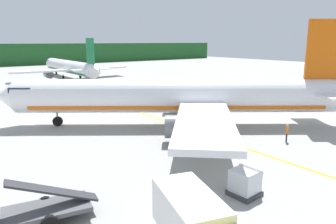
{
  "coord_description": "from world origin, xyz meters",
  "views": [
    {
      "loc": [
        -19.89,
        -4.24,
        9.56
      ],
      "look_at": [
        -0.92,
        21.31,
        2.38
      ],
      "focal_mm": 33.76,
      "sensor_mm": 36.0,
      "label": 1
    }
  ],
  "objects_px": {
    "crew_loader_left": "(221,141)",
    "crew_supervisor": "(287,131)",
    "airliner_mid_apron": "(70,67)",
    "cargo_container_mid": "(245,182)",
    "airliner_foreground": "(182,97)",
    "crew_loader_right": "(225,136)",
    "service_truck_baggage": "(4,210)"
  },
  "relations": [
    {
      "from": "crew_loader_left",
      "to": "crew_supervisor",
      "type": "relative_size",
      "value": 0.96
    },
    {
      "from": "airliner_mid_apron",
      "to": "cargo_container_mid",
      "type": "xyz_separation_m",
      "value": [
        -13.73,
        -68.99,
        -2.05
      ]
    },
    {
      "from": "airliner_foreground",
      "to": "crew_loader_left",
      "type": "height_order",
      "value": "airliner_foreground"
    },
    {
      "from": "cargo_container_mid",
      "to": "crew_loader_right",
      "type": "xyz_separation_m",
      "value": [
        5.98,
        7.37,
        0.13
      ]
    },
    {
      "from": "cargo_container_mid",
      "to": "crew_loader_left",
      "type": "relative_size",
      "value": 1.09
    },
    {
      "from": "service_truck_baggage",
      "to": "crew_loader_left",
      "type": "height_order",
      "value": "service_truck_baggage"
    },
    {
      "from": "crew_loader_right",
      "to": "crew_supervisor",
      "type": "distance_m",
      "value": 6.38
    },
    {
      "from": "service_truck_baggage",
      "to": "crew_supervisor",
      "type": "bearing_deg",
      "value": 0.06
    },
    {
      "from": "airliner_mid_apron",
      "to": "airliner_foreground",
      "type": "bearing_deg",
      "value": -96.72
    },
    {
      "from": "crew_loader_left",
      "to": "crew_loader_right",
      "type": "distance_m",
      "value": 1.49
    },
    {
      "from": "cargo_container_mid",
      "to": "crew_supervisor",
      "type": "distance_m",
      "value": 12.74
    },
    {
      "from": "airliner_foreground",
      "to": "service_truck_baggage",
      "type": "bearing_deg",
      "value": -152.09
    },
    {
      "from": "crew_supervisor",
      "to": "cargo_container_mid",
      "type": "bearing_deg",
      "value": -157.95
    },
    {
      "from": "crew_supervisor",
      "to": "airliner_foreground",
      "type": "bearing_deg",
      "value": 112.21
    },
    {
      "from": "airliner_foreground",
      "to": "service_truck_baggage",
      "type": "xyz_separation_m",
      "value": [
        -20.31,
        -10.76,
        -2.22
      ]
    },
    {
      "from": "airliner_foreground",
      "to": "cargo_container_mid",
      "type": "height_order",
      "value": "airliner_foreground"
    },
    {
      "from": "crew_loader_right",
      "to": "cargo_container_mid",
      "type": "bearing_deg",
      "value": -129.02
    },
    {
      "from": "airliner_mid_apron",
      "to": "service_truck_baggage",
      "type": "xyz_separation_m",
      "value": [
        -26.61,
        -64.23,
        -1.74
      ]
    },
    {
      "from": "crew_loader_left",
      "to": "service_truck_baggage",
      "type": "bearing_deg",
      "value": -173.84
    },
    {
      "from": "airliner_foreground",
      "to": "crew_loader_right",
      "type": "distance_m",
      "value": 8.61
    },
    {
      "from": "airliner_mid_apron",
      "to": "crew_loader_left",
      "type": "bearing_deg",
      "value": -98.27
    },
    {
      "from": "cargo_container_mid",
      "to": "crew_supervisor",
      "type": "bearing_deg",
      "value": 22.05
    },
    {
      "from": "service_truck_baggage",
      "to": "cargo_container_mid",
      "type": "distance_m",
      "value": 13.74
    },
    {
      "from": "airliner_mid_apron",
      "to": "service_truck_baggage",
      "type": "bearing_deg",
      "value": -112.5
    },
    {
      "from": "airliner_mid_apron",
      "to": "crew_supervisor",
      "type": "bearing_deg",
      "value": -91.71
    },
    {
      "from": "airliner_mid_apron",
      "to": "crew_loader_right",
      "type": "bearing_deg",
      "value": -97.17
    },
    {
      "from": "airliner_foreground",
      "to": "airliner_mid_apron",
      "type": "bearing_deg",
      "value": 83.28
    },
    {
      "from": "crew_loader_left",
      "to": "crew_loader_right",
      "type": "height_order",
      "value": "same"
    },
    {
      "from": "airliner_foreground",
      "to": "airliner_mid_apron",
      "type": "distance_m",
      "value": 53.85
    },
    {
      "from": "airliner_mid_apron",
      "to": "cargo_container_mid",
      "type": "distance_m",
      "value": 70.37
    },
    {
      "from": "airliner_mid_apron",
      "to": "crew_supervisor",
      "type": "relative_size",
      "value": 20.25
    },
    {
      "from": "airliner_foreground",
      "to": "crew_supervisor",
      "type": "distance_m",
      "value": 11.82
    }
  ]
}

